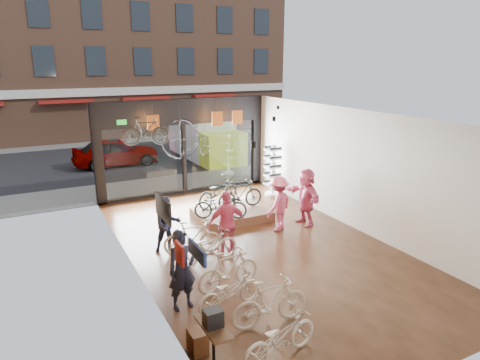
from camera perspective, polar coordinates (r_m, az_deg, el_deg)
ground_plane at (r=12.63m, az=2.23°, el=-8.87°), size 7.00×12.00×0.04m
ceiling at (r=11.58m, az=2.44°, el=8.69°), size 7.00×12.00×0.04m
wall_left at (r=10.75m, az=-14.26°, el=-2.83°), size 0.04×12.00×3.80m
wall_right at (r=13.99m, az=14.99°, el=1.36°), size 0.04×12.00×3.80m
wall_back at (r=7.69m, az=25.48°, el=-11.53°), size 7.00×0.04×3.80m
storefront at (r=17.30m, az=-7.52°, el=4.42°), size 7.00×0.26×3.80m
exit_sign at (r=16.35m, az=-15.51°, el=7.44°), size 0.35×0.06×0.18m
street_road at (r=26.16m, az=-14.13°, el=3.60°), size 30.00×18.00×0.02m
sidewalk_near at (r=18.83m, az=-8.57°, el=-0.47°), size 30.00×2.40×0.12m
sidewalk_far at (r=29.99m, az=-15.94°, el=5.09°), size 30.00×2.00×0.12m
opposite_building at (r=32.06m, az=-17.86°, el=18.07°), size 26.00×5.00×14.00m
street_car at (r=22.83m, az=-16.24°, el=3.63°), size 4.25×1.71×1.45m
box_truck at (r=23.12m, az=-4.31°, el=5.77°), size 2.18×6.54×2.58m
floor_bike_0 at (r=8.18m, az=5.34°, el=-20.13°), size 1.75×0.86×0.88m
floor_bike_1 at (r=8.99m, az=4.04°, el=-15.95°), size 1.73×0.61×1.02m
floor_bike_2 at (r=9.53m, az=-1.36°, el=-14.60°), size 1.64×0.76×0.83m
floor_bike_3 at (r=10.23m, az=-1.53°, el=-11.84°), size 1.68×0.64×0.99m
floor_bike_4 at (r=11.46m, az=-4.35°, el=-8.87°), size 1.86×0.85×0.94m
floor_bike_5 at (r=12.01m, az=-6.34°, el=-7.66°), size 1.68×0.86×0.97m
display_platform at (r=14.67m, az=-1.13°, el=-4.58°), size 2.40×1.80×0.30m
display_bike_left at (r=13.73m, az=-2.61°, el=-3.39°), size 1.78×1.31×0.89m
display_bike_mid at (r=14.66m, az=0.05°, el=-1.91°), size 1.67×0.48×1.00m
display_bike_right at (r=15.00m, az=-2.94°, el=-1.56°), size 1.98×1.29×0.98m
customer_0 at (r=9.41m, az=-7.71°, el=-11.78°), size 0.71×0.52×1.80m
customer_1 at (r=12.21m, az=-9.63°, el=-5.81°), size 0.81×0.64×1.60m
customer_2 at (r=11.75m, az=-1.71°, el=-5.80°), size 1.14×0.60×1.85m
customer_3 at (r=13.49m, az=5.18°, el=-3.17°), size 1.32×1.09×1.77m
customer_5 at (r=14.09m, az=8.76°, el=-2.22°), size 0.59×1.76×1.89m
sunglasses_rack at (r=16.96m, az=4.35°, el=1.20°), size 0.61×0.51×2.02m
wall_merch at (r=7.92m, az=-6.87°, el=-14.08°), size 0.40×2.40×2.60m
penny_farthing at (r=15.39m, az=-6.90°, el=5.34°), size 1.77×0.06×1.42m
hung_bike at (r=14.85m, az=-12.50°, el=6.37°), size 1.64×0.87×0.95m
jersey_left at (r=15.93m, az=-11.49°, el=7.49°), size 0.45×0.03×0.55m
jersey_mid at (r=16.80m, az=-3.04°, el=8.18°), size 0.45×0.03×0.55m
jersey_right at (r=17.17m, az=-0.36°, el=8.36°), size 0.45×0.03×0.55m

